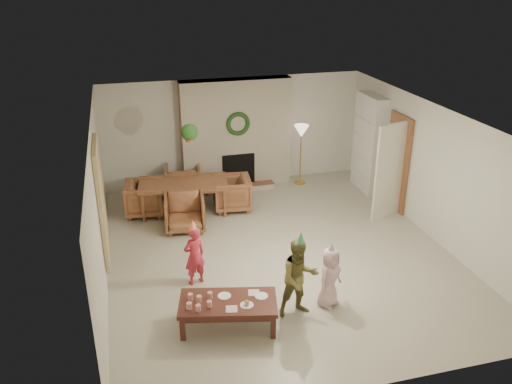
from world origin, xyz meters
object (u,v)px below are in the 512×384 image
object	(u,v)px
dining_chair_far	(183,182)
child_red	(194,256)
dining_chair_left	(145,198)
coffee_table_top	(228,303)
dining_table	(184,197)
dining_chair_near	(185,212)
child_pink	(330,277)
child_plaid	(299,278)
dining_chair_right	(232,193)

from	to	relation	value
dining_chair_far	child_red	distance (m)	3.58
dining_chair_left	coffee_table_top	xyz separation A→B (m)	(0.88, -4.09, 0.04)
dining_chair_left	coffee_table_top	size ratio (longest dim) A/B	0.57
dining_table	dining_chair_near	world-z (taller)	dining_chair_near
child_red	dining_table	bearing A→B (deg)	-114.41
dining_chair_near	dining_chair_far	world-z (taller)	same
dining_chair_near	child_red	bearing A→B (deg)	-86.45
dining_chair_near	child_red	xyz separation A→B (m)	(-0.11, -1.97, 0.15)
dining_table	child_pink	xyz separation A→B (m)	(1.68, -3.87, 0.16)
dining_chair_left	child_pink	size ratio (longest dim) A/B	0.81
child_plaid	child_red	bearing A→B (deg)	134.70
dining_chair_near	dining_chair_left	bearing A→B (deg)	135.00
coffee_table_top	child_plaid	size ratio (longest dim) A/B	1.13
child_pink	dining_chair_far	bearing A→B (deg)	73.99
dining_chair_left	child_pink	distance (m)	4.68
dining_chair_far	child_red	xyz separation A→B (m)	(-0.29, -3.57, 0.15)
dining_chair_far	dining_chair_right	size ratio (longest dim) A/B	1.00
dining_chair_near	child_red	distance (m)	1.97
dining_table	child_pink	distance (m)	4.22
coffee_table_top	child_plaid	xyz separation A→B (m)	(1.07, 0.03, 0.22)
dining_chair_right	dining_table	bearing A→B (deg)	-90.00
dining_chair_right	child_plaid	bearing A→B (deg)	8.94
dining_chair_right	child_pink	distance (m)	3.82
child_plaid	child_pink	bearing A→B (deg)	7.14
child_plaid	dining_table	bearing A→B (deg)	102.59
dining_chair_right	child_plaid	xyz separation A→B (m)	(0.16, -3.85, 0.26)
dining_chair_far	child_red	bearing A→B (deg)	91.95
dining_chair_far	child_red	world-z (taller)	child_red
dining_table	dining_chair_right	distance (m)	1.01
dining_chair_right	coffee_table_top	size ratio (longest dim) A/B	0.57
dining_chair_left	child_red	distance (m)	2.92
child_plaid	coffee_table_top	bearing A→B (deg)	177.99
coffee_table_top	dining_chair_right	bearing A→B (deg)	89.72
dining_chair_right	coffee_table_top	bearing A→B (deg)	-6.64
dining_chair_right	child_red	distance (m)	2.91
dining_table	dining_chair_far	distance (m)	0.81
dining_table	child_red	bearing A→B (deg)	-87.48
dining_chair_near	child_plaid	distance (m)	3.42
dining_table	coffee_table_top	size ratio (longest dim) A/B	1.33
dining_table	child_red	size ratio (longest dim) A/B	1.81
dining_chair_near	child_plaid	size ratio (longest dim) A/B	0.64
dining_table	dining_chair_left	world-z (taller)	dining_chair_left
child_plaid	child_pink	xyz separation A→B (m)	(0.52, 0.10, -0.13)
dining_chair_near	child_pink	xyz separation A→B (m)	(1.77, -3.07, 0.13)
dining_chair_far	child_red	size ratio (longest dim) A/B	0.77
coffee_table_top	dining_chair_left	bearing A→B (deg)	115.17
dining_chair_near	dining_chair_left	size ratio (longest dim) A/B	1.00
dining_chair_far	dining_chair_right	xyz separation A→B (m)	(0.91, -0.92, 0.00)
dining_chair_far	dining_table	bearing A→B (deg)	90.00
dining_table	dining_chair_right	size ratio (longest dim) A/B	2.34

